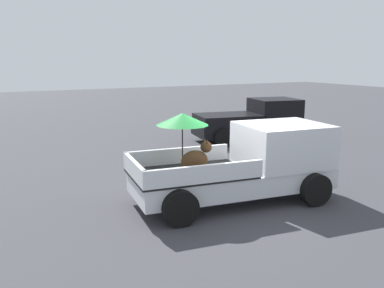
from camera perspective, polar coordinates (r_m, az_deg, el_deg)
ground_plane at (r=10.52m, az=5.66°, el=-7.91°), size 80.00×80.00×0.00m
pickup_truck_main at (r=10.44m, az=7.86°, el=-2.56°), size 5.24×2.74×2.28m
pickup_truck_red at (r=18.15m, az=8.59°, el=3.24°), size 5.05×2.85×1.80m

